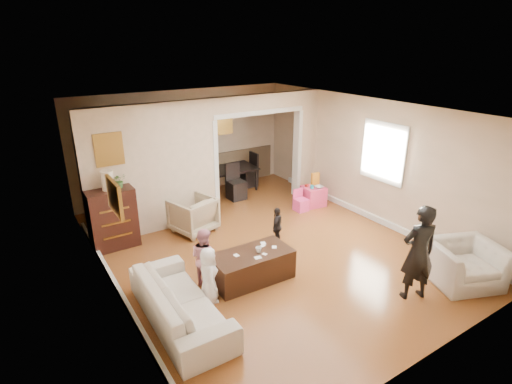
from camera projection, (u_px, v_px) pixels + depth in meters
floor at (262, 246)px, 7.69m from camera, size 7.00×7.00×0.00m
partition_left at (154, 170)px, 7.94m from camera, size 2.75×0.18×2.60m
partition_right at (305, 144)px, 9.89m from camera, size 0.55×0.18×2.60m
partition_header at (258, 102)px, 8.79m from camera, size 2.22×0.18×0.35m
window_pane at (384, 152)px, 8.21m from camera, size 0.03×0.95×1.10m
framed_art_partition at (109, 149)px, 7.24m from camera, size 0.45×0.03×0.55m
framed_art_sofa_wall at (114, 197)px, 5.20m from camera, size 0.03×0.55×0.40m
framed_art_alcove at (224, 123)px, 10.34m from camera, size 0.45×0.03×0.55m
sofa at (180, 302)px, 5.56m from camera, size 0.86×2.12×0.62m
armchair_back at (193, 215)px, 8.17m from camera, size 0.97×0.99×0.73m
armchair_front at (464, 264)px, 6.44m from camera, size 1.30×1.23×0.67m
dresser at (113, 218)px, 7.50m from camera, size 0.84×0.47×1.15m
table_lamp at (107, 180)px, 7.23m from camera, size 0.22×0.22×0.36m
potted_plant at (119, 181)px, 7.35m from camera, size 0.25×0.21×0.28m
coffee_table at (252, 266)px, 6.55m from camera, size 1.33×0.70×0.49m
coffee_cup at (259, 250)px, 6.46m from camera, size 0.10×0.10×0.09m
play_table at (313, 196)px, 9.52m from camera, size 0.53×0.53×0.46m
cereal_box at (315, 179)px, 9.53m from camera, size 0.21×0.10×0.30m
cyan_cup at (312, 187)px, 9.34m from camera, size 0.08×0.08×0.08m
toy_block at (307, 185)px, 9.46m from camera, size 0.09×0.08×0.05m
play_bowl at (319, 187)px, 9.36m from camera, size 0.23×0.23×0.05m
dining_table at (224, 180)px, 10.38m from camera, size 1.78×1.07×0.60m
adult_person at (418, 253)px, 5.92m from camera, size 0.64×0.53×1.52m
child_kneel_a at (209, 275)px, 5.93m from camera, size 0.37×0.48×0.89m
child_kneel_b at (204, 257)px, 6.34m from camera, size 0.50×0.57×0.98m
child_toddler at (277, 226)px, 7.62m from camera, size 0.47×0.43×0.77m
craft_papers at (260, 250)px, 6.53m from camera, size 0.76×0.46×0.00m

